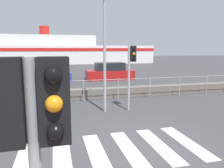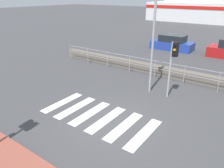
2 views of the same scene
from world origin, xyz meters
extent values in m
plane|color=#424244|center=(0.00, 0.00, 0.00)|extent=(160.00, 160.00, 0.00)
cube|color=silver|center=(-3.14, 0.00, 0.00)|extent=(0.45, 2.40, 0.01)
cube|color=silver|center=(-2.24, 0.00, 0.00)|extent=(0.45, 2.40, 0.01)
cube|color=silver|center=(-1.34, 0.00, 0.00)|extent=(0.45, 2.40, 0.01)
cube|color=silver|center=(-0.44, 0.00, 0.00)|extent=(0.45, 2.40, 0.01)
cube|color=silver|center=(0.46, 0.00, 0.00)|extent=(0.45, 2.40, 0.01)
cube|color=silver|center=(1.36, 0.00, 0.00)|extent=(0.45, 2.40, 0.01)
cube|color=#6B6056|center=(0.00, 6.59, 0.27)|extent=(18.56, 0.55, 0.55)
cylinder|color=#9EA0A3|center=(0.00, 5.71, 1.13)|extent=(16.71, 0.03, 0.03)
cylinder|color=#9EA0A3|center=(0.00, 5.71, 0.65)|extent=(16.71, 0.03, 0.03)
cylinder|color=#9EA0A3|center=(-8.35, 5.71, 0.59)|extent=(0.04, 0.04, 1.19)
cylinder|color=#9EA0A3|center=(-6.50, 5.71, 0.59)|extent=(0.04, 0.04, 1.19)
cylinder|color=#9EA0A3|center=(-4.64, 5.71, 0.59)|extent=(0.04, 0.04, 1.19)
cylinder|color=#9EA0A3|center=(-2.78, 5.71, 0.59)|extent=(0.04, 0.04, 1.19)
cylinder|color=#9EA0A3|center=(-0.93, 5.71, 0.59)|extent=(0.04, 0.04, 1.19)
cylinder|color=#9EA0A3|center=(0.93, 5.71, 0.59)|extent=(0.04, 0.04, 1.19)
cylinder|color=#9EA0A3|center=(2.78, 5.71, 0.59)|extent=(0.04, 0.04, 1.19)
cylinder|color=#9EA0A3|center=(0.80, 3.62, 1.43)|extent=(0.10, 0.10, 2.86)
cube|color=black|center=(0.97, 3.62, 2.52)|extent=(0.24, 0.24, 0.68)
sphere|color=black|center=(0.97, 3.48, 2.74)|extent=(0.13, 0.13, 0.13)
sphere|color=orange|center=(0.97, 3.48, 2.52)|extent=(0.13, 0.13, 0.13)
sphere|color=black|center=(0.97, 3.48, 2.31)|extent=(0.13, 0.13, 0.13)
cylinder|color=#9EA0A3|center=(-0.26, 3.71, 3.01)|extent=(0.12, 0.12, 6.03)
cube|color=#233D9E|center=(-2.94, 13.79, 0.38)|extent=(3.87, 1.74, 0.76)
cube|color=#1E2328|center=(-2.94, 13.79, 1.08)|extent=(2.32, 1.53, 0.62)
camera|label=1|loc=(-2.31, -5.37, 2.71)|focal=35.00mm
camera|label=2|loc=(4.43, -6.37, 4.96)|focal=35.00mm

